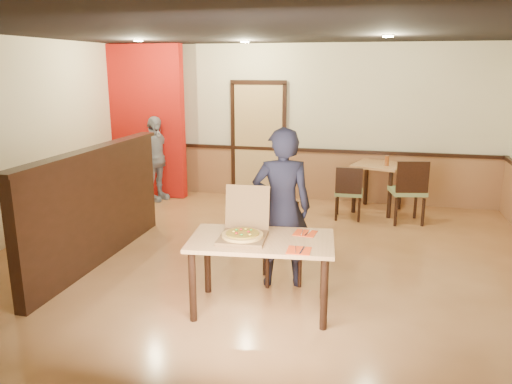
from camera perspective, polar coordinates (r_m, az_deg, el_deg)
floor at (r=6.15m, az=0.10°, el=-8.78°), size 7.00×7.00×0.00m
ceiling at (r=5.68m, az=0.11°, el=18.21°), size 7.00×7.00×0.00m
wall_back at (r=9.16m, az=5.27°, el=7.84°), size 7.00×0.00×7.00m
wainscot_back at (r=9.28m, az=5.11°, el=1.99°), size 7.00×0.04×0.90m
chair_rail_back at (r=9.18m, az=5.16°, el=4.83°), size 7.00×0.06×0.06m
back_door at (r=9.32m, az=0.29°, el=5.84°), size 0.90×0.06×2.10m
booth_partition at (r=6.48m, az=-17.80°, el=-1.40°), size 0.20×3.10×1.44m
red_accent_panel at (r=9.55m, az=-12.84°, el=7.81°), size 1.60×0.20×2.78m
spot_a at (r=8.17m, az=-13.30°, el=16.48°), size 0.14×0.14×0.02m
spot_b at (r=8.29m, az=-1.29°, el=16.79°), size 0.14×0.14×0.02m
spot_c at (r=7.02m, az=14.87°, el=16.83°), size 0.14×0.14×0.02m
main_table at (r=4.96m, az=0.62°, el=-6.55°), size 1.49×0.95×0.75m
diner_chair at (r=5.73m, az=2.91°, el=-5.35°), size 0.55×0.55×0.89m
side_chair_left at (r=8.08m, az=10.54°, el=0.16°), size 0.44×0.44×0.87m
side_chair_right at (r=8.06m, az=17.06°, el=0.33°), size 0.60×0.60×1.02m
side_table at (r=8.64m, az=13.80°, el=1.96°), size 0.95×0.95×0.81m
diner at (r=5.47m, az=2.98°, el=-1.85°), size 0.74×0.57×1.78m
passerby at (r=9.24m, az=-11.47°, el=3.74°), size 0.66×0.98×1.54m
pizza_box at (r=4.92m, az=-1.44°, el=-4.61°), size 0.49×0.56×0.48m
pizza at (r=4.88m, az=-1.55°, el=-4.95°), size 0.53×0.53×0.03m
napkin_near at (r=4.63m, az=4.92°, el=-6.66°), size 0.22×0.22×0.01m
napkin_far at (r=5.10m, az=5.62°, el=-4.69°), size 0.24×0.24×0.01m
condiment at (r=8.46m, az=14.73°, el=3.47°), size 0.07×0.07×0.16m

